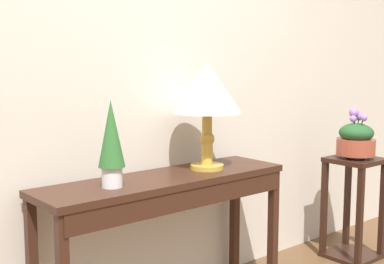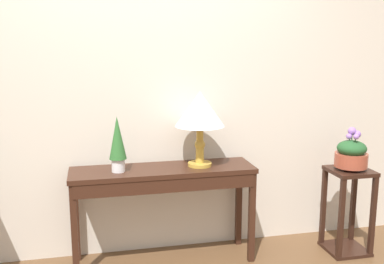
% 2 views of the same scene
% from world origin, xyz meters
% --- Properties ---
extents(back_wall_with_art, '(9.00, 0.10, 2.80)m').
position_xyz_m(back_wall_with_art, '(0.00, 1.30, 1.40)').
color(back_wall_with_art, beige).
rests_on(back_wall_with_art, ground).
extents(console_table, '(1.37, 0.38, 0.74)m').
position_xyz_m(console_table, '(0.09, 1.00, 0.64)').
color(console_table, '#381E14').
rests_on(console_table, ground).
extents(table_lamp, '(0.37, 0.37, 0.56)m').
position_xyz_m(table_lamp, '(0.37, 1.03, 1.16)').
color(table_lamp, gold).
rests_on(table_lamp, console_table).
extents(potted_plant_on_console, '(0.12, 0.12, 0.41)m').
position_xyz_m(potted_plant_on_console, '(-0.24, 1.00, 0.96)').
color(potted_plant_on_console, silver).
rests_on(potted_plant_on_console, console_table).
extents(pedestal_stand_right, '(0.32, 0.32, 0.69)m').
position_xyz_m(pedestal_stand_right, '(1.55, 0.87, 0.34)').
color(pedestal_stand_right, black).
rests_on(pedestal_stand_right, ground).
extents(planter_bowl_wide_right, '(0.25, 0.25, 0.33)m').
position_xyz_m(planter_bowl_wide_right, '(1.55, 0.87, 0.81)').
color(planter_bowl_wide_right, '#9E4733').
rests_on(planter_bowl_wide_right, pedestal_stand_right).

